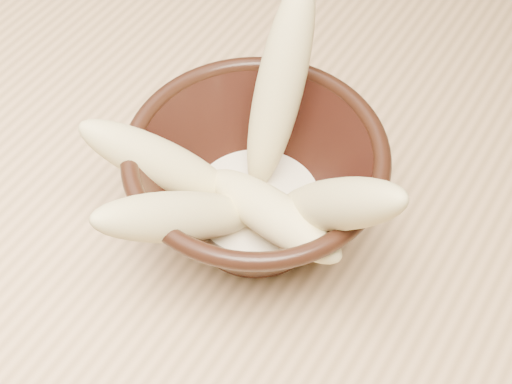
# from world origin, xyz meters

# --- Properties ---
(table) EXTENTS (1.20, 0.80, 0.75)m
(table) POSITION_xyz_m (0.00, 0.00, 0.67)
(table) COLOR tan
(table) RESTS_ON ground
(bowl) EXTENTS (0.19, 0.19, 0.10)m
(bowl) POSITION_xyz_m (0.05, -0.16, 0.81)
(bowl) COLOR black
(bowl) RESTS_ON table
(milk_puddle) EXTENTS (0.11, 0.11, 0.01)m
(milk_puddle) POSITION_xyz_m (0.05, -0.16, 0.78)
(milk_puddle) COLOR #F9E9C8
(milk_puddle) RESTS_ON bowl
(banana_upright) EXTENTS (0.05, 0.11, 0.16)m
(banana_upright) POSITION_xyz_m (0.04, -0.11, 0.86)
(banana_upright) COLOR #EAD28A
(banana_upright) RESTS_ON bowl
(banana_left) EXTENTS (0.12, 0.10, 0.11)m
(banana_left) POSITION_xyz_m (-0.00, -0.19, 0.83)
(banana_left) COLOR #EAD28A
(banana_left) RESTS_ON bowl
(banana_right) EXTENTS (0.13, 0.08, 0.15)m
(banana_right) POSITION_xyz_m (0.12, -0.17, 0.85)
(banana_right) COLOR #EAD28A
(banana_right) RESTS_ON bowl
(banana_across) EXTENTS (0.14, 0.06, 0.06)m
(banana_across) POSITION_xyz_m (0.08, -0.18, 0.82)
(banana_across) COLOR #EAD28A
(banana_across) RESTS_ON bowl
(banana_front) EXTENTS (0.08, 0.14, 0.12)m
(banana_front) POSITION_xyz_m (0.04, -0.22, 0.84)
(banana_front) COLOR #EAD28A
(banana_front) RESTS_ON bowl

